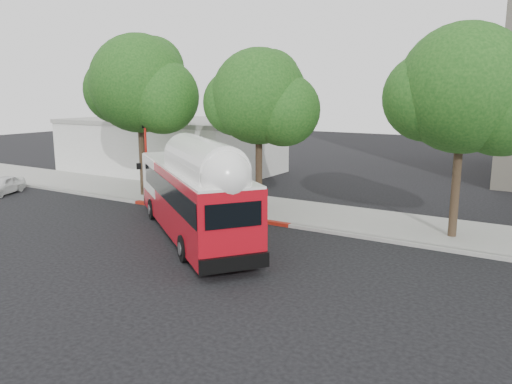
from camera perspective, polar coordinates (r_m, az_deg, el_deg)
ground at (r=21.82m, az=-5.59°, el=-5.58°), size 120.00×120.00×0.00m
sidewalk at (r=27.09m, az=2.68°, el=-2.03°), size 60.00×5.00×0.15m
curb_strip at (r=24.90m, az=-0.20°, el=-3.21°), size 60.00×0.30×0.15m
red_curb_segment at (r=26.55m, az=-5.73°, el=-2.34°), size 10.00×0.32×0.16m
street_tree_left at (r=30.66m, az=-12.51°, el=11.58°), size 6.67×5.80×9.74m
street_tree_mid at (r=26.27m, az=1.18°, el=10.40°), size 5.75×5.00×8.62m
street_tree_right at (r=22.72m, az=23.72°, el=10.21°), size 6.21×5.40×9.18m
low_commercial_bldg at (r=40.80m, az=-9.61°, el=5.28°), size 16.20×10.20×4.25m
transit_bus at (r=22.11m, az=-7.26°, el=-0.84°), size 11.06×9.14×3.64m
parked_car at (r=35.24m, az=-27.00°, el=0.68°), size 3.63×2.54×1.15m
signal_pole at (r=29.56m, az=-12.41°, el=3.34°), size 0.13×0.43×4.59m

